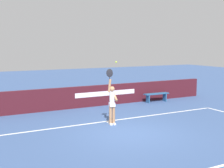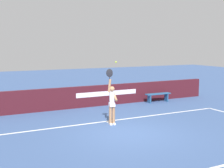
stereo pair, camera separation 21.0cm
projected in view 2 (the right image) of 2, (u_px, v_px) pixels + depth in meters
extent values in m
plane|color=#3A5588|center=(130.00, 133.00, 10.96)|extent=(60.00, 60.00, 0.00)
cube|color=white|center=(107.00, 121.00, 12.69)|extent=(11.85, 0.11, 0.00)
cube|color=white|center=(108.00, 122.00, 12.56)|extent=(0.11, 0.30, 0.00)
cube|color=#47151E|center=(80.00, 97.00, 15.46)|extent=(16.14, 0.24, 1.11)
cube|color=white|center=(107.00, 93.00, 16.02)|extent=(3.59, 0.01, 0.25)
cylinder|color=#A87850|center=(114.00, 115.00, 12.17)|extent=(0.12, 0.12, 0.79)
cylinder|color=#A87850|center=(110.00, 115.00, 12.12)|extent=(0.12, 0.12, 0.79)
cube|color=white|center=(114.00, 124.00, 12.19)|extent=(0.13, 0.25, 0.07)
cube|color=white|center=(111.00, 124.00, 12.15)|extent=(0.13, 0.25, 0.07)
cylinder|color=white|center=(112.00, 99.00, 12.06)|extent=(0.21, 0.21, 0.56)
cube|color=white|center=(112.00, 105.00, 12.09)|extent=(0.26, 0.23, 0.16)
sphere|color=#A87850|center=(112.00, 89.00, 12.00)|extent=(0.21, 0.21, 0.21)
cylinder|color=#A87850|center=(110.00, 86.00, 11.95)|extent=(0.17, 0.11, 0.54)
cylinder|color=#A87850|center=(115.00, 97.00, 12.02)|extent=(0.15, 0.45, 0.34)
ellipsoid|color=black|center=(109.00, 73.00, 11.89)|extent=(0.32, 0.07, 0.37)
cylinder|color=black|center=(109.00, 78.00, 11.91)|extent=(0.03, 0.03, 0.18)
sphere|color=#C7E72C|center=(116.00, 62.00, 11.61)|extent=(0.07, 0.07, 0.07)
cube|color=#265885|center=(158.00, 94.00, 16.95)|extent=(1.55, 0.40, 0.05)
cube|color=#265885|center=(149.00, 99.00, 16.74)|extent=(0.07, 0.32, 0.48)
cube|color=#265885|center=(166.00, 97.00, 17.23)|extent=(0.07, 0.32, 0.48)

